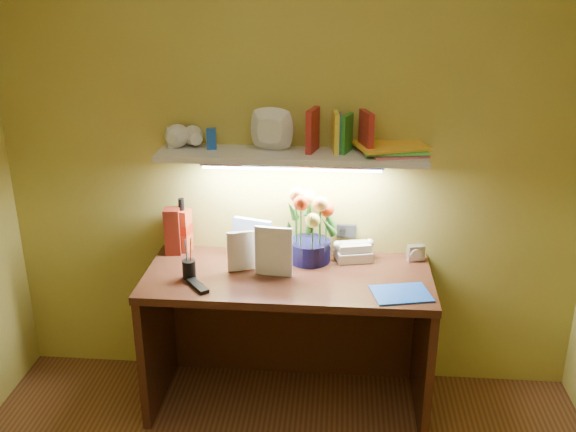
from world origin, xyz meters
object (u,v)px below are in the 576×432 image
(desk_clock, at_px, (416,253))
(telephone, at_px, (353,250))
(whisky_bottle, at_px, (183,225))
(desk, at_px, (288,340))
(flower_bouquet, at_px, (310,226))

(desk_clock, bearing_deg, telephone, 168.71)
(telephone, bearing_deg, whisky_bottle, 164.27)
(desk, distance_m, whisky_bottle, 0.81)
(flower_bouquet, relative_size, telephone, 2.13)
(telephone, distance_m, desk_clock, 0.32)
(desk, height_order, desk_clock, desk_clock)
(telephone, xyz_separation_m, whisky_bottle, (-0.89, 0.04, 0.09))
(telephone, height_order, desk_clock, telephone)
(flower_bouquet, xyz_separation_m, desk_clock, (0.54, 0.04, -0.15))
(flower_bouquet, distance_m, telephone, 0.26)
(flower_bouquet, distance_m, desk_clock, 0.56)
(desk, bearing_deg, flower_bouquet, 61.06)
(desk_clock, bearing_deg, flower_bouquet, 170.87)
(flower_bouquet, height_order, whisky_bottle, flower_bouquet)
(desk, relative_size, whisky_bottle, 4.84)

